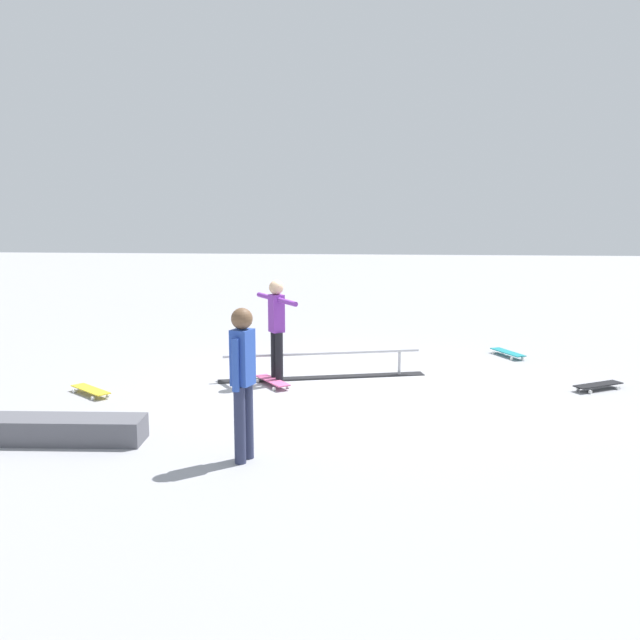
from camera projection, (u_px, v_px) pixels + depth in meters
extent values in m
plane|color=#9E9EA3|center=(333.00, 384.00, 10.25)|extent=(60.00, 60.00, 0.00)
cube|color=black|center=(323.00, 377.00, 10.65)|extent=(3.21, 1.05, 0.01)
cylinder|color=#B7B7BC|center=(399.00, 363.00, 10.82)|extent=(0.04, 0.04, 0.40)
cylinder|color=#B7B7BC|center=(243.00, 369.00, 10.42)|extent=(0.04, 0.04, 0.40)
cylinder|color=#B7B7BC|center=(323.00, 353.00, 10.59)|extent=(3.01, 0.83, 0.05)
cube|color=#595960|center=(53.00, 429.00, 7.71)|extent=(2.10, 0.58, 0.28)
cylinder|color=black|center=(275.00, 357.00, 10.31)|extent=(0.16, 0.16, 0.79)
cylinder|color=black|center=(279.00, 359.00, 10.17)|extent=(0.16, 0.16, 0.79)
cube|color=purple|center=(276.00, 313.00, 10.13)|extent=(0.27, 0.27, 0.56)
sphere|color=tan|center=(276.00, 287.00, 10.07)|extent=(0.22, 0.22, 0.22)
cylinder|color=purple|center=(266.00, 296.00, 10.42)|extent=(0.36, 0.48, 0.07)
cylinder|color=purple|center=(287.00, 302.00, 9.78)|extent=(0.36, 0.48, 0.07)
cube|color=#E05993|center=(272.00, 380.00, 10.17)|extent=(0.63, 0.76, 0.02)
cylinder|color=white|center=(258.00, 381.00, 10.35)|extent=(0.06, 0.06, 0.05)
cylinder|color=white|center=(271.00, 379.00, 10.47)|extent=(0.06, 0.06, 0.05)
cylinder|color=white|center=(274.00, 389.00, 9.89)|extent=(0.06, 0.06, 0.05)
cylinder|color=white|center=(288.00, 387.00, 10.01)|extent=(0.06, 0.06, 0.05)
cylinder|color=#2D3351|center=(240.00, 425.00, 7.01)|extent=(0.15, 0.15, 0.82)
cylinder|color=#2D3351|center=(248.00, 421.00, 7.16)|extent=(0.15, 0.15, 0.82)
cube|color=#2D51B7|center=(243.00, 357.00, 6.97)|extent=(0.25, 0.26, 0.58)
sphere|color=brown|center=(242.00, 319.00, 6.91)|extent=(0.22, 0.22, 0.22)
cylinder|color=#2D51B7|center=(235.00, 365.00, 6.85)|extent=(0.10, 0.10, 0.55)
cylinder|color=#2D51B7|center=(250.00, 359.00, 7.11)|extent=(0.10, 0.10, 0.55)
cube|color=yellow|center=(91.00, 389.00, 9.66)|extent=(0.75, 0.66, 0.02)
cylinder|color=white|center=(108.00, 395.00, 9.57)|extent=(0.06, 0.06, 0.05)
cylinder|color=white|center=(93.00, 398.00, 9.40)|extent=(0.06, 0.06, 0.05)
cylinder|color=white|center=(89.00, 388.00, 9.94)|extent=(0.06, 0.06, 0.05)
cylinder|color=white|center=(74.00, 391.00, 9.78)|extent=(0.06, 0.06, 0.05)
cube|color=black|center=(598.00, 385.00, 9.93)|extent=(0.79, 0.57, 0.02)
cylinder|color=white|center=(590.00, 392.00, 9.72)|extent=(0.06, 0.05, 0.05)
cylinder|color=white|center=(578.00, 388.00, 9.93)|extent=(0.06, 0.05, 0.05)
cylinder|color=white|center=(618.00, 388.00, 9.95)|extent=(0.06, 0.05, 0.05)
cylinder|color=white|center=(605.00, 384.00, 10.15)|extent=(0.06, 0.05, 0.05)
cube|color=teal|center=(508.00, 352.00, 12.18)|extent=(0.53, 0.81, 0.02)
cylinder|color=white|center=(493.00, 353.00, 12.40)|extent=(0.05, 0.06, 0.05)
cylinder|color=white|center=(504.00, 352.00, 12.48)|extent=(0.05, 0.06, 0.05)
cylinder|color=white|center=(512.00, 359.00, 11.90)|extent=(0.05, 0.06, 0.05)
cylinder|color=white|center=(522.00, 358.00, 11.98)|extent=(0.05, 0.06, 0.05)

